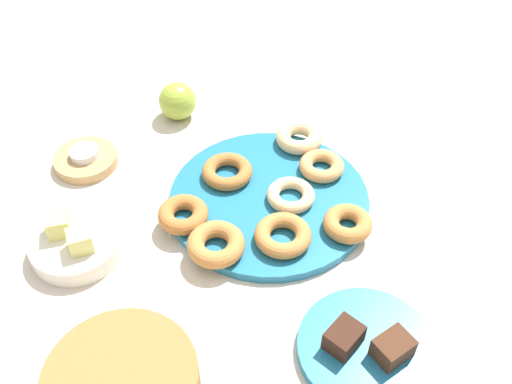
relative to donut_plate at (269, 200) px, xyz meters
The scene contains 19 objects.
ground_plane 0.01m from the donut_plate, ahead, with size 2.40×2.40×0.00m, color beige.
donut_plate is the anchor object (origin of this frame).
donut_0 0.15m from the donut_plate, 160.75° to the right, with size 0.08×0.08×0.03m, color #BC7A3D.
donut_1 0.09m from the donut_plate, 15.83° to the left, with size 0.09×0.09×0.02m, color #AD6B33.
donut_2 0.15m from the donut_plate, 104.62° to the left, with size 0.09×0.09×0.03m, color #BC7A3D.
donut_3 0.12m from the donut_plate, 95.75° to the right, with size 0.08×0.08×0.02m, color tan.
donut_4 0.04m from the donut_plate, 142.31° to the right, with size 0.08×0.08×0.02m, color #EABC84.
donut_5 0.16m from the donut_plate, 71.25° to the left, with size 0.09×0.09×0.03m, color #AD6B33.
donut_6 0.11m from the donut_plate, 151.62° to the left, with size 0.09×0.09×0.03m, color #BC7A3D.
donut_7 0.16m from the donut_plate, 62.36° to the right, with size 0.09×0.09×0.03m, color #EABC84.
cake_plate 0.33m from the donut_plate, 164.59° to the left, with size 0.20×0.20×0.02m, color #1E6B93.
brownie_near 0.35m from the donut_plate, 168.25° to the left, with size 0.04×0.05×0.03m, color #472819.
brownie_far 0.31m from the donut_plate, 158.89° to the left, with size 0.04×0.05×0.03m, color #381E14.
candle_holder 0.36m from the donut_plate, 33.40° to the left, with size 0.12×0.12×0.02m, color tan.
tealight 0.36m from the donut_plate, 33.40° to the left, with size 0.05×0.05×0.01m, color silver.
fruit_bowl 0.34m from the donut_plate, 69.29° to the left, with size 0.15×0.15×0.03m, color silver.
melon_chunk_left 0.33m from the donut_plate, 73.61° to the left, with size 0.04×0.04×0.04m, color #DBD67A.
melon_chunk_right 0.36m from the donut_plate, 65.96° to the left, with size 0.04×0.04×0.04m, color #DBD67A.
apple 0.32m from the donut_plate, ahead, with size 0.08×0.08×0.08m, color #93AD38.
Camera 1 is at (-0.54, 0.49, 0.76)m, focal length 41.05 mm.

